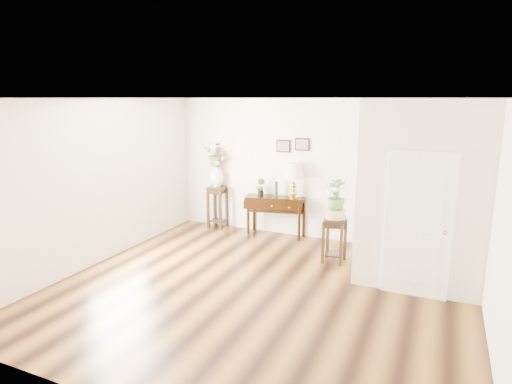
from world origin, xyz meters
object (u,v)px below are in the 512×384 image
Objects in this scene: table_lamp at (294,181)px; plant_stand_b at (334,240)px; console_table at (276,216)px; plant_stand_a at (217,207)px.

table_lamp is 1.65m from plant_stand_b.
table_lamp is (0.38, 0.00, 0.76)m from console_table.
console_table is 1.37m from plant_stand_a.
plant_stand_b is at bearing -18.84° from plant_stand_a.
plant_stand_a is (-1.75, 0.00, -0.71)m from table_lamp.
plant_stand_a reaches higher than plant_stand_b.
plant_stand_a is 3.01m from plant_stand_b.
table_lamp is at bearing 0.00° from plant_stand_a.
table_lamp is 0.78× the size of plant_stand_a.
plant_stand_b is (2.84, -0.97, -0.07)m from plant_stand_a.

